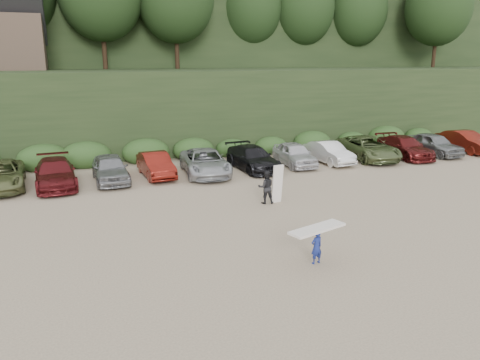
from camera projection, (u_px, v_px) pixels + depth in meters
name	position (u px, v px, depth m)	size (l,w,h in m)	color
ground	(246.00, 229.00, 19.41)	(120.00, 120.00, 0.00)	tan
hillside_backdrop	(126.00, 16.00, 49.27)	(90.00, 41.50, 28.00)	black
parked_cars	(236.00, 159.00, 29.31)	(39.39, 6.28, 1.60)	silver
child_surfer	(317.00, 239.00, 15.95)	(2.28, 1.26, 1.32)	navy
adult_surfer	(267.00, 187.00, 22.67)	(1.28, 0.77, 1.92)	black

